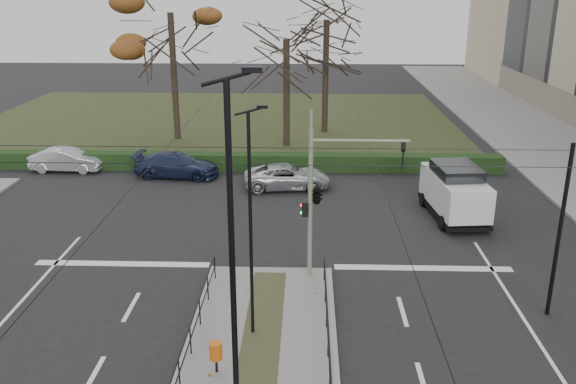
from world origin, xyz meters
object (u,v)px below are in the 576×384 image
traffic_light (319,192)px  streetlamp_median_far (251,224)px  bare_tree_center (326,28)px  streetlamp_median_near (234,279)px  parked_car_third (177,165)px  bare_tree_near (286,47)px  litter_bin (216,351)px  rust_tree (170,13)px  parked_car_second (67,160)px  parked_car_fourth (287,177)px  white_van (455,190)px

traffic_light → streetlamp_median_far: 4.72m
bare_tree_center → streetlamp_median_near: bearing=-94.8°
bare_tree_center → streetlamp_median_far: bearing=-96.0°
parked_car_third → bare_tree_near: (6.12, 7.08, 6.00)m
litter_bin → rust_tree: 29.61m
traffic_light → bare_tree_near: (-1.90, 19.68, 3.25)m
rust_tree → parked_car_second: bearing=-122.6°
litter_bin → bare_tree_near: 26.68m
bare_tree_center → bare_tree_near: (-2.72, -4.24, -0.92)m
parked_car_third → parked_car_fourth: parked_car_third is taller
rust_tree → streetlamp_median_far: bearing=-73.3°
traffic_light → bare_tree_near: bare_tree_near is taller
bare_tree_near → traffic_light: bearing=-84.5°
parked_car_fourth → bare_tree_near: size_ratio=0.50×
white_van → parked_car_third: bearing=157.8°
traffic_light → streetlamp_median_far: bearing=-116.7°
parked_car_third → white_van: size_ratio=0.95×
parked_car_second → white_van: white_van is taller
traffic_light → white_van: 9.58m
traffic_light → streetlamp_median_far: streetlamp_median_far is taller
traffic_light → litter_bin: 7.47m
traffic_light → parked_car_fourth: 11.18m
bare_tree_center → bare_tree_near: size_ratio=1.14×
litter_bin → rust_tree: (-6.81, 27.68, 7.98)m
litter_bin → rust_tree: bearing=103.8°
parked_car_second → bare_tree_near: bare_tree_near is taller
parked_car_third → bare_tree_near: bearing=-35.1°
parked_car_second → rust_tree: (5.04, 7.87, 8.10)m
streetlamp_median_near → rust_tree: size_ratio=0.79×
traffic_light → rust_tree: (-9.80, 21.37, 5.34)m
litter_bin → parked_car_third: 19.57m
streetlamp_median_near → parked_car_fourth: 20.63m
white_van → bare_tree_center: bare_tree_center is taller
rust_tree → traffic_light: bearing=-65.4°
parked_car_third → bare_tree_center: (8.84, 11.33, 6.92)m
traffic_light → rust_tree: size_ratio=0.50×
traffic_light → parked_car_third: 15.18m
parked_car_second → bare_tree_near: (12.94, 6.18, 6.01)m
parked_car_fourth → bare_tree_center: 15.12m
streetlamp_median_near → bare_tree_near: 29.25m
parked_car_second → bare_tree_near: 15.54m
litter_bin → rust_tree: size_ratio=0.08×
streetlamp_median_far → bare_tree_near: 24.05m
parked_car_fourth → rust_tree: bearing=32.4°
parked_car_second → parked_car_third: 6.87m
parked_car_third → rust_tree: rust_tree is taller
parked_car_third → bare_tree_near: bare_tree_near is taller
litter_bin → parked_car_fourth: (1.45, 17.03, -0.16)m
parked_car_second → parked_car_fourth: bearing=-100.5°
streetlamp_median_far → parked_car_third: bearing=109.4°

